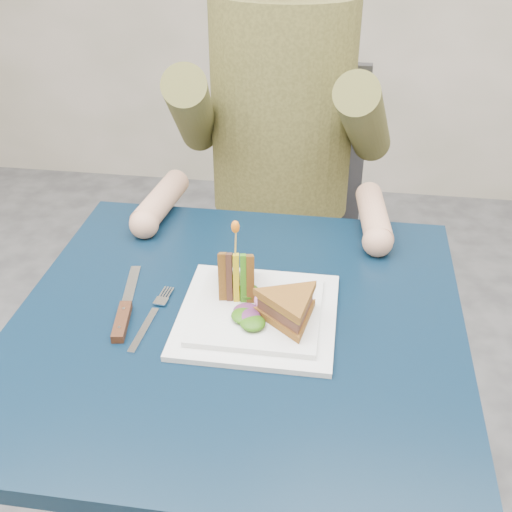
% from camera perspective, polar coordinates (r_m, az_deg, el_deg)
% --- Properties ---
extents(table, '(0.75, 0.75, 0.73)m').
position_cam_1_polar(table, '(1.12, -1.63, -8.83)').
color(table, black).
rests_on(table, ground).
extents(chair, '(0.42, 0.40, 0.93)m').
position_cam_1_polar(chair, '(1.79, 2.44, 3.89)').
color(chair, '#47474C').
rests_on(chair, ground).
extents(diner, '(0.54, 0.59, 0.74)m').
position_cam_1_polar(diner, '(1.54, 2.29, 14.24)').
color(diner, brown).
rests_on(diner, chair).
extents(plate, '(0.26, 0.26, 0.02)m').
position_cam_1_polar(plate, '(1.07, 0.14, -5.13)').
color(plate, white).
rests_on(plate, table).
extents(sandwich_flat, '(0.17, 0.17, 0.05)m').
position_cam_1_polar(sandwich_flat, '(1.03, 2.99, -4.63)').
color(sandwich_flat, brown).
rests_on(sandwich_flat, plate).
extents(sandwich_upright, '(0.08, 0.13, 0.13)m').
position_cam_1_polar(sandwich_upright, '(1.09, -1.77, -1.61)').
color(sandwich_upright, brown).
rests_on(sandwich_upright, plate).
extents(fork, '(0.03, 0.18, 0.01)m').
position_cam_1_polar(fork, '(1.08, -9.40, -5.57)').
color(fork, silver).
rests_on(fork, table).
extents(knife, '(0.06, 0.22, 0.02)m').
position_cam_1_polar(knife, '(1.10, -11.68, -5.12)').
color(knife, silver).
rests_on(knife, table).
extents(toothpick, '(0.01, 0.01, 0.06)m').
position_cam_1_polar(toothpick, '(1.05, -1.82, 1.28)').
color(toothpick, tan).
rests_on(toothpick, sandwich_upright).
extents(toothpick_frill, '(0.01, 0.01, 0.02)m').
position_cam_1_polar(toothpick_frill, '(1.04, -1.85, 2.61)').
color(toothpick_frill, orange).
rests_on(toothpick_frill, sandwich_upright).
extents(lettuce_spill, '(0.15, 0.13, 0.02)m').
position_cam_1_polar(lettuce_spill, '(1.07, 0.48, -3.93)').
color(lettuce_spill, '#337A14').
rests_on(lettuce_spill, plate).
extents(onion_ring, '(0.04, 0.04, 0.02)m').
position_cam_1_polar(onion_ring, '(1.06, 0.98, -3.91)').
color(onion_ring, '#9E4C7A').
rests_on(onion_ring, plate).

